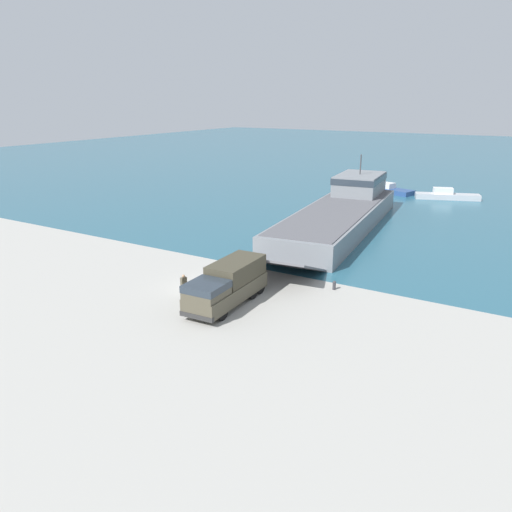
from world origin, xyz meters
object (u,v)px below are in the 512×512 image
mooring_bollard (334,285)px  moored_boat_c (389,190)px  soldier_on_ramp (184,284)px  moored_boat_b (446,195)px  military_truck (227,284)px  landing_craft (342,211)px

mooring_bollard → moored_boat_c: bearing=101.5°
soldier_on_ramp → moored_boat_b: (8.75, 47.88, -0.43)m
military_truck → moored_boat_b: military_truck is taller
landing_craft → soldier_on_ramp: (-1.77, -25.77, -0.72)m
landing_craft → moored_boat_b: size_ratio=3.91×
military_truck → soldier_on_ramp: military_truck is taller
moored_boat_b → mooring_bollard: moored_boat_b is taller
moored_boat_c → mooring_bollard: size_ratio=11.39×
military_truck → soldier_on_ramp: 3.54m
landing_craft → moored_boat_b: 23.22m
soldier_on_ramp → moored_boat_c: 48.59m
soldier_on_ramp → landing_craft: bearing=99.9°
military_truck → soldier_on_ramp: size_ratio=4.54×
soldier_on_ramp → mooring_bollard: 11.12m
military_truck → mooring_bollard: (5.27, 6.44, -1.12)m
mooring_bollard → military_truck: bearing=-129.3°
military_truck → moored_boat_b: bearing=171.0°
moored_boat_b → mooring_bollard: bearing=-19.7°
landing_craft → mooring_bollard: (6.98, -18.93, -1.31)m
moored_boat_c → moored_boat_b: bearing=102.7°
landing_craft → soldier_on_ramp: bearing=-100.6°
landing_craft → moored_boat_b: bearing=65.8°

